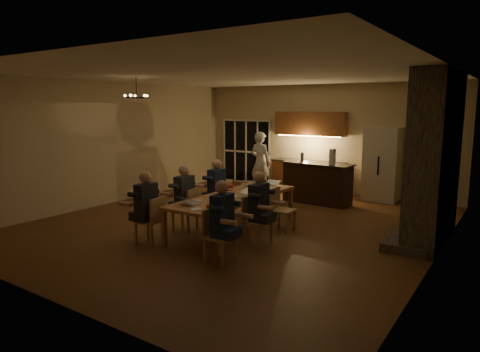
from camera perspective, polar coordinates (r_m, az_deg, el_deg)
name	(u,v)px	position (r m, az deg, el deg)	size (l,w,h in m)	color
floor	(238,224)	(9.45, -0.26, -6.41)	(9.00, 9.00, 0.00)	brown
back_wall	(323,139)	(13.12, 10.95, 4.92)	(8.00, 0.04, 3.20)	#CAB98F
left_wall	(113,143)	(11.87, -16.57, 4.27)	(0.04, 9.00, 3.20)	#CAB98F
right_wall	(443,166)	(7.66, 25.46, 1.22)	(0.04, 9.00, 3.20)	#CAB98F
ceiling	(238,74)	(9.12, -0.27, 13.46)	(8.00, 9.00, 0.04)	white
french_doors	(246,152)	(14.39, 0.86, 3.26)	(1.86, 0.08, 2.10)	black
fireplace	(435,157)	(8.89, 24.60, 2.27)	(0.58, 2.50, 3.20)	#6B6254
kitchenette	(309,152)	(12.98, 9.12, 3.16)	(2.24, 0.68, 2.40)	brown
refrigerator	(382,164)	(12.21, 18.40, 1.47)	(0.90, 0.68, 2.00)	beige
dining_table	(234,213)	(8.85, -0.74, -4.99)	(1.10, 3.23, 0.75)	#AF7546
bar_island	(317,183)	(11.55, 10.25, -0.93)	(1.87, 0.68, 1.08)	black
chair_left_near	(149,220)	(8.24, -12.00, -5.76)	(0.44, 0.44, 0.89)	tan
chair_left_mid	(185,209)	(8.95, -7.35, -4.43)	(0.44, 0.44, 0.89)	tan
chair_left_far	(220,200)	(9.79, -2.71, -3.18)	(0.44, 0.44, 0.89)	tan
chair_right_near	(221,236)	(7.10, -2.60, -8.01)	(0.44, 0.44, 0.89)	tan
chair_right_mid	(258,221)	(8.02, 2.40, -5.98)	(0.44, 0.44, 0.89)	tan
chair_right_far	(283,210)	(8.88, 5.76, -4.51)	(0.44, 0.44, 0.89)	tan
person_left_near	(146,208)	(8.14, -12.36, -4.19)	(0.60, 0.60, 1.38)	#24262E
person_right_near	(222,222)	(7.01, -2.38, -6.15)	(0.60, 0.60, 1.38)	#1D2F49
person_left_mid	(185,198)	(8.88, -7.40, -2.93)	(0.60, 0.60, 1.38)	#363A40
person_right_mid	(259,208)	(7.94, 2.51, -4.31)	(0.60, 0.60, 1.38)	#24262E
person_left_far	(217,189)	(9.76, -3.14, -1.76)	(0.60, 0.60, 1.38)	#1D2F49
standing_person	(260,163)	(12.60, 2.74, 1.78)	(0.67, 0.44, 1.83)	silver
chandelier	(137,98)	(10.01, -13.62, 10.13)	(0.54, 0.54, 0.03)	black
laptop_a	(190,198)	(8.02, -6.62, -2.96)	(0.32, 0.28, 0.23)	silver
laptop_b	(223,199)	(7.94, -2.27, -3.03)	(0.32, 0.28, 0.23)	silver
laptop_c	(226,188)	(8.96, -1.93, -1.61)	(0.32, 0.28, 0.23)	silver
laptop_d	(244,193)	(8.48, 0.50, -2.24)	(0.32, 0.28, 0.23)	silver
laptop_e	(253,181)	(9.77, 1.76, -0.70)	(0.32, 0.28, 0.23)	silver
laptop_f	(271,184)	(9.49, 4.13, -1.02)	(0.32, 0.28, 0.23)	silver
mug_front	(218,196)	(8.45, -2.92, -2.71)	(0.08, 0.08, 0.10)	white
mug_mid	(249,190)	(9.12, 1.26, -1.82)	(0.09, 0.09, 0.10)	white
mug_back	(243,186)	(9.57, 0.44, -1.30)	(0.08, 0.08, 0.10)	white
redcup_near	(209,208)	(7.46, -4.15, -4.27)	(0.09, 0.09, 0.12)	red
redcup_mid	(231,188)	(9.28, -1.27, -1.57)	(0.10, 0.10, 0.12)	red
can_silver	(214,198)	(8.21, -3.48, -3.01)	(0.07, 0.07, 0.12)	#B2B2B7
can_cola	(265,182)	(9.94, 3.33, -0.86)	(0.07, 0.07, 0.12)	#3F0F0C
plate_near	(233,203)	(8.05, -0.87, -3.61)	(0.25, 0.25, 0.02)	white
plate_left	(197,201)	(8.27, -5.81, -3.31)	(0.23, 0.23, 0.02)	white
plate_far	(270,192)	(9.12, 4.03, -2.11)	(0.23, 0.23, 0.02)	white
notepad	(196,209)	(7.62, -5.91, -4.42)	(0.15, 0.21, 0.01)	white
bar_bottle	(302,157)	(11.74, 8.28, 2.54)	(0.09, 0.09, 0.24)	#99999E
bar_blender	(332,157)	(11.18, 12.22, 2.53)	(0.13, 0.13, 0.41)	silver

